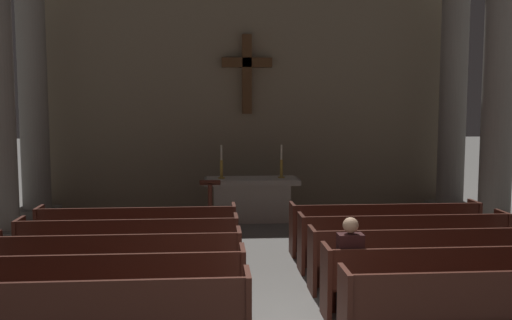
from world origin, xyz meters
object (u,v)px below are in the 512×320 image
Objects in this scene: column_left_fourth at (33,103)px; column_right_fourth at (453,103)px; pew_left_row_2 at (105,288)px; pew_left_row_5 at (138,232)px; pew_right_row_4 at (403,241)px; pew_right_row_5 at (385,228)px; pew_right_row_3 at (426,258)px; pew_right_row_1 at (495,308)px; column_right_third at (498,103)px; candlestick_right at (281,167)px; altar at (252,198)px; lone_worshipper at (348,265)px; pew_left_row_1 at (87,319)px; lectern at (210,207)px; pew_right_row_2 at (456,279)px; pew_left_row_4 at (129,246)px; candlestick_left at (221,167)px; pew_left_row_3 at (119,264)px.

column_left_fourth is 10.33m from column_right_fourth.
pew_left_row_5 is at bearing 90.00° from pew_left_row_2.
pew_right_row_4 and pew_right_row_5 have the same top height.
pew_left_row_5 and pew_right_row_3 have the same top height.
pew_right_row_5 is at bearing 90.00° from pew_right_row_1.
column_right_third reaches higher than candlestick_right.
pew_right_row_4 is at bearing -61.55° from altar.
lone_worshipper is at bearing -121.84° from column_right_fourth.
pew_right_row_4 is at bearing -34.08° from column_left_fourth.
pew_right_row_5 is (4.45, 4.07, 0.00)m from pew_left_row_1.
candlestick_right reaches higher than pew_right_row_1.
pew_right_row_1 is 11.16m from column_left_fourth.
lone_worshipper reaches higher than lectern.
pew_right_row_1 is 3.05m from pew_right_row_4.
pew_right_row_2 is at bearing -121.77° from column_right_third.
candlestick_right is at bearing 0.00° from altar.
column_right_third is at bearing 42.71° from pew_right_row_4.
column_right_fourth is (7.39, 8.05, 2.27)m from pew_left_row_1.
pew_left_row_4 and pew_right_row_5 have the same top height.
pew_right_row_2 is 6.53m from altar.
altar reaches higher than pew_right_row_5.
pew_left_row_5 is 4.33m from candlestick_right.
pew_right_row_4 is at bearing 90.00° from pew_right_row_1.
pew_left_row_2 is 5.10m from lectern.
lone_worshipper is at bearing -70.04° from lectern.
pew_left_row_5 is at bearing 137.61° from pew_right_row_1.
pew_left_row_1 is 4.90m from pew_right_row_3.
candlestick_left reaches higher than pew_left_row_2.
pew_left_row_4 is 0.61× the size of column_left_fourth.
altar is at bearing 61.55° from pew_left_row_4.
pew_left_row_4 is (0.00, 1.02, 0.00)m from pew_left_row_3.
lectern is 5.22m from lone_worshipper.
pew_left_row_1 and pew_left_row_4 have the same top height.
pew_left_row_3 is 1.00× the size of pew_right_row_1.
pew_left_row_1 is at bearing -137.61° from pew_right_row_5.
pew_left_row_2 is at bearing -179.28° from lone_worshipper.
pew_left_row_5 is 2.28m from lectern.
candlestick_left is at bearing -171.36° from column_right_fourth.
pew_right_row_4 is at bearing -120.44° from column_right_fourth.
pew_left_row_3 is 4.45m from pew_right_row_3.
pew_right_row_3 is 0.61× the size of column_right_third.
pew_right_row_1 and pew_right_row_4 have the same top height.
pew_left_row_2 is 1.02m from pew_left_row_3.
pew_left_row_3 is 0.61× the size of column_right_third.
column_right_fourth is (2.94, 8.05, 2.27)m from pew_right_row_1.
pew_right_row_5 is at bearing 90.00° from pew_right_row_4.
pew_right_row_3 is 5.06m from lectern.
candlestick_right is at bearing 116.26° from pew_right_row_5.
pew_left_row_5 is 0.61× the size of column_right_third.
column_left_fourth is at bearing 170.21° from altar.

